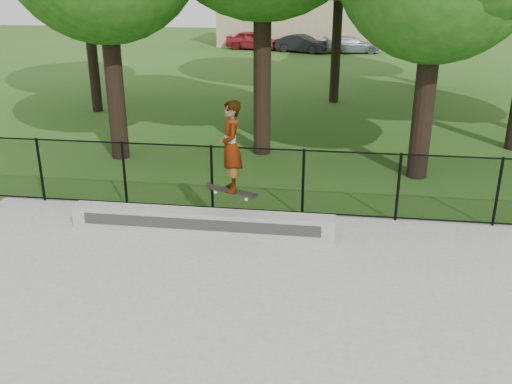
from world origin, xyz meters
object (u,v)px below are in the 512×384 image
(car_a, at_px, (253,40))
(grind_ledge, at_px, (202,222))
(car_b, at_px, (302,44))
(skater_airborne, at_px, (231,148))
(car_c, at_px, (352,45))

(car_a, bearing_deg, grind_ledge, -162.17)
(grind_ledge, xyz_separation_m, car_a, (-3.35, 29.61, 0.33))
(grind_ledge, relative_size, car_a, 1.48)
(car_b, relative_size, skater_airborne, 1.67)
(grind_ledge, xyz_separation_m, car_c, (3.38, 28.70, 0.24))
(car_c, xyz_separation_m, skater_airborne, (-2.72, -28.90, 1.41))
(grind_ledge, relative_size, car_c, 1.59)
(car_b, xyz_separation_m, car_c, (3.26, 0.17, -0.05))
(car_a, distance_m, skater_airborne, 30.11)
(grind_ledge, height_order, car_a, car_a)
(skater_airborne, bearing_deg, car_b, 91.07)
(car_c, relative_size, skater_airborne, 1.77)
(grind_ledge, bearing_deg, car_b, 89.75)
(grind_ledge, distance_m, car_c, 28.90)
(car_b, height_order, skater_airborne, skater_airborne)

